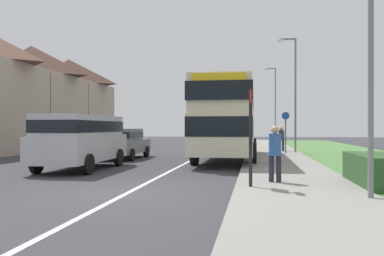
{
  "coord_description": "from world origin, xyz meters",
  "views": [
    {
      "loc": [
        3.12,
        -9.38,
        1.62
      ],
      "look_at": [
        0.71,
        5.82,
        1.6
      ],
      "focal_mm": 37.49,
      "sensor_mm": 36.0,
      "label": 1
    }
  ],
  "objects_px": {
    "bus_stop_sign": "(251,131)",
    "double_decker_bus": "(228,117)",
    "parked_car_grey": "(122,142)",
    "parked_van_silver": "(81,137)",
    "pedestrian_walking_away": "(281,138)",
    "street_lamp_mid": "(294,87)",
    "street_lamp_far": "(274,100)",
    "pedestrian_at_stop": "(275,151)",
    "cycle_route_sign": "(286,131)"
  },
  "relations": [
    {
      "from": "bus_stop_sign",
      "to": "double_decker_bus",
      "type": "bearing_deg",
      "value": 97.21
    },
    {
      "from": "parked_car_grey",
      "to": "parked_van_silver",
      "type": "bearing_deg",
      "value": -88.1
    },
    {
      "from": "parked_van_silver",
      "to": "pedestrian_walking_away",
      "type": "height_order",
      "value": "parked_van_silver"
    },
    {
      "from": "pedestrian_walking_away",
      "to": "street_lamp_mid",
      "type": "height_order",
      "value": "street_lamp_mid"
    },
    {
      "from": "double_decker_bus",
      "to": "street_lamp_mid",
      "type": "bearing_deg",
      "value": 54.02
    },
    {
      "from": "double_decker_bus",
      "to": "pedestrian_walking_away",
      "type": "bearing_deg",
      "value": 63.34
    },
    {
      "from": "street_lamp_mid",
      "to": "street_lamp_far",
      "type": "distance_m",
      "value": 18.08
    },
    {
      "from": "street_lamp_far",
      "to": "double_decker_bus",
      "type": "bearing_deg",
      "value": -98.21
    },
    {
      "from": "pedestrian_walking_away",
      "to": "street_lamp_mid",
      "type": "bearing_deg",
      "value": -54.32
    },
    {
      "from": "bus_stop_sign",
      "to": "street_lamp_far",
      "type": "bearing_deg",
      "value": 86.33
    },
    {
      "from": "pedestrian_at_stop",
      "to": "pedestrian_walking_away",
      "type": "relative_size",
      "value": 1.0
    },
    {
      "from": "parked_van_silver",
      "to": "street_lamp_mid",
      "type": "bearing_deg",
      "value": 49.44
    },
    {
      "from": "double_decker_bus",
      "to": "parked_car_grey",
      "type": "bearing_deg",
      "value": -179.31
    },
    {
      "from": "pedestrian_walking_away",
      "to": "bus_stop_sign",
      "type": "relative_size",
      "value": 0.64
    },
    {
      "from": "cycle_route_sign",
      "to": "street_lamp_far",
      "type": "height_order",
      "value": "street_lamp_far"
    },
    {
      "from": "parked_van_silver",
      "to": "pedestrian_at_stop",
      "type": "relative_size",
      "value": 3.02
    },
    {
      "from": "street_lamp_far",
      "to": "street_lamp_mid",
      "type": "bearing_deg",
      "value": -89.01
    },
    {
      "from": "pedestrian_walking_away",
      "to": "cycle_route_sign",
      "type": "distance_m",
      "value": 2.1
    },
    {
      "from": "cycle_route_sign",
      "to": "street_lamp_mid",
      "type": "bearing_deg",
      "value": 63.68
    },
    {
      "from": "pedestrian_at_stop",
      "to": "bus_stop_sign",
      "type": "distance_m",
      "value": 1.3
    },
    {
      "from": "pedestrian_at_stop",
      "to": "street_lamp_far",
      "type": "distance_m",
      "value": 32.04
    },
    {
      "from": "parked_van_silver",
      "to": "pedestrian_walking_away",
      "type": "distance_m",
      "value": 14.04
    },
    {
      "from": "parked_van_silver",
      "to": "pedestrian_walking_away",
      "type": "relative_size",
      "value": 3.02
    },
    {
      "from": "pedestrian_walking_away",
      "to": "street_lamp_far",
      "type": "distance_m",
      "value": 17.51
    },
    {
      "from": "pedestrian_at_stop",
      "to": "double_decker_bus",
      "type": "bearing_deg",
      "value": 102.16
    },
    {
      "from": "double_decker_bus",
      "to": "bus_stop_sign",
      "type": "xyz_separation_m",
      "value": [
        1.23,
        -9.7,
        -0.6
      ]
    },
    {
      "from": "double_decker_bus",
      "to": "parked_car_grey",
      "type": "relative_size",
      "value": 2.44
    },
    {
      "from": "pedestrian_at_stop",
      "to": "street_lamp_mid",
      "type": "bearing_deg",
      "value": 82.7
    },
    {
      "from": "cycle_route_sign",
      "to": "street_lamp_mid",
      "type": "distance_m",
      "value": 2.93
    },
    {
      "from": "bus_stop_sign",
      "to": "street_lamp_far",
      "type": "height_order",
      "value": "street_lamp_far"
    },
    {
      "from": "double_decker_bus",
      "to": "pedestrian_walking_away",
      "type": "relative_size",
      "value": 6.32
    },
    {
      "from": "parked_van_silver",
      "to": "bus_stop_sign",
      "type": "height_order",
      "value": "bus_stop_sign"
    },
    {
      "from": "pedestrian_walking_away",
      "to": "parked_van_silver",
      "type": "bearing_deg",
      "value": -126.06
    },
    {
      "from": "street_lamp_far",
      "to": "bus_stop_sign",
      "type": "bearing_deg",
      "value": -93.67
    },
    {
      "from": "parked_van_silver",
      "to": "street_lamp_mid",
      "type": "xyz_separation_m",
      "value": [
        8.92,
        10.42,
        2.82
      ]
    },
    {
      "from": "parked_van_silver",
      "to": "street_lamp_mid",
      "type": "distance_m",
      "value": 14.01
    },
    {
      "from": "parked_car_grey",
      "to": "street_lamp_far",
      "type": "xyz_separation_m",
      "value": [
        8.79,
        23.15,
        3.64
      ]
    },
    {
      "from": "street_lamp_mid",
      "to": "double_decker_bus",
      "type": "bearing_deg",
      "value": -125.98
    },
    {
      "from": "bus_stop_sign",
      "to": "pedestrian_walking_away",
      "type": "bearing_deg",
      "value": 83.6
    },
    {
      "from": "bus_stop_sign",
      "to": "street_lamp_mid",
      "type": "bearing_deg",
      "value": 80.68
    },
    {
      "from": "pedestrian_at_stop",
      "to": "cycle_route_sign",
      "type": "xyz_separation_m",
      "value": [
        1.2,
        12.62,
        0.45
      ]
    },
    {
      "from": "street_lamp_mid",
      "to": "parked_van_silver",
      "type": "bearing_deg",
      "value": -130.56
    },
    {
      "from": "cycle_route_sign",
      "to": "street_lamp_far",
      "type": "distance_m",
      "value": 19.44
    },
    {
      "from": "street_lamp_mid",
      "to": "street_lamp_far",
      "type": "xyz_separation_m",
      "value": [
        -0.31,
        18.07,
        0.44
      ]
    },
    {
      "from": "parked_van_silver",
      "to": "pedestrian_at_stop",
      "type": "bearing_deg",
      "value": -24.88
    },
    {
      "from": "street_lamp_far",
      "to": "cycle_route_sign",
      "type": "bearing_deg",
      "value": -90.73
    },
    {
      "from": "pedestrian_walking_away",
      "to": "street_lamp_far",
      "type": "bearing_deg",
      "value": 88.83
    },
    {
      "from": "parked_car_grey",
      "to": "pedestrian_at_stop",
      "type": "xyz_separation_m",
      "value": [
        7.34,
        -8.66,
        0.11
      ]
    },
    {
      "from": "pedestrian_at_stop",
      "to": "cycle_route_sign",
      "type": "bearing_deg",
      "value": 84.55
    },
    {
      "from": "bus_stop_sign",
      "to": "cycle_route_sign",
      "type": "height_order",
      "value": "bus_stop_sign"
    }
  ]
}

